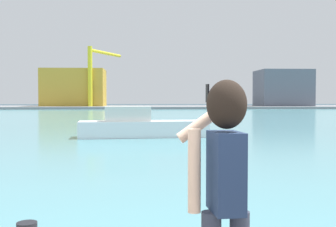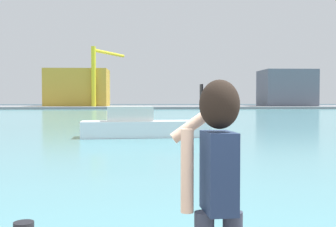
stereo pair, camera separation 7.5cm
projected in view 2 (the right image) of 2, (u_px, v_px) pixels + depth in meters
ground_plane at (150, 116)px, 52.78m from camera, size 220.00×220.00×0.00m
harbor_water at (150, 115)px, 54.78m from camera, size 140.00×100.00×0.02m
far_shore_dock at (148, 107)px, 94.69m from camera, size 140.00×20.00×0.50m
person_photographer at (217, 177)px, 2.89m from camera, size 0.53×0.55×1.74m
boat_moored at (143, 126)px, 23.80m from camera, size 7.44×2.39×1.76m
warehouse_left at (78, 88)px, 95.23m from camera, size 13.88×9.28×8.39m
warehouse_right at (286, 88)px, 96.30m from camera, size 11.60×9.76×8.26m
port_crane at (99, 68)px, 92.20m from camera, size 6.52×13.28×12.99m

